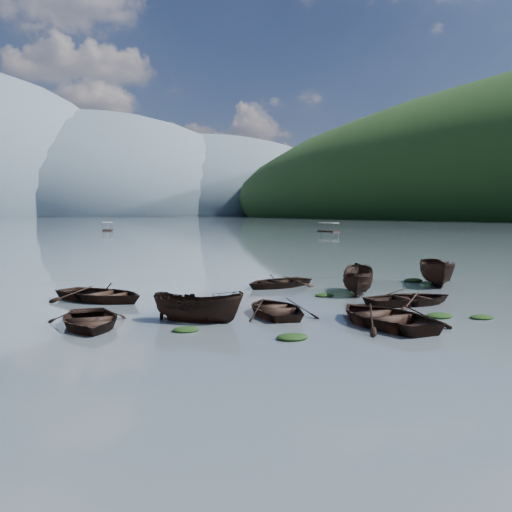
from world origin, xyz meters
name	(u,v)px	position (x,y,z in m)	size (l,w,h in m)	color
ground_plane	(406,338)	(0.00, 0.00, 0.00)	(2400.00, 2400.00, 0.00)	#4D5760
haze_mtn_c	(93,216)	(140.00, 900.00, 0.00)	(520.00, 520.00, 260.00)	#475666
haze_mtn_d	(202,215)	(320.00, 900.00, 0.00)	(520.00, 520.00, 220.00)	#475666
rowboat_0	(90,327)	(-9.48, 6.66, 0.00)	(3.12, 4.37, 0.90)	black
rowboat_1	(275,314)	(-1.94, 6.02, 0.00)	(3.04, 4.25, 0.88)	black
rowboat_2	(198,322)	(-5.46, 5.83, 0.00)	(1.42, 3.77, 1.46)	black
rowboat_3	(385,325)	(0.81, 2.22, 0.00)	(3.65, 5.11, 1.06)	black
rowboat_4	(411,304)	(5.00, 5.63, 0.00)	(3.15, 4.41, 0.91)	black
rowboat_5	(437,285)	(11.12, 10.46, 0.00)	(1.76, 4.68, 1.81)	black
rowboat_6	(101,301)	(-7.92, 12.93, 0.00)	(3.57, 5.00, 1.04)	black
rowboat_7	(277,287)	(2.28, 13.93, 0.00)	(3.16, 4.42, 0.92)	black
rowboat_8	(357,293)	(4.88, 9.70, 0.00)	(1.62, 4.30, 1.66)	black
weed_clump_0	(186,331)	(-6.44, 4.36, 0.00)	(0.99, 0.81, 0.22)	black
weed_clump_1	(292,339)	(-3.61, 1.55, 0.00)	(1.12, 0.90, 0.25)	black
weed_clump_2	(439,317)	(3.80, 2.49, 0.00)	(1.17, 0.93, 0.25)	black
weed_clump_3	(324,296)	(2.72, 9.53, 0.00)	(1.00, 0.84, 0.22)	black
weed_clump_4	(482,318)	(5.19, 1.56, 0.00)	(1.01, 0.80, 0.21)	black
weed_clump_6	(190,303)	(-4.19, 10.51, 0.00)	(0.83, 0.69, 0.17)	black
weed_clump_7	(413,282)	(11.09, 12.50, 0.00)	(1.25, 1.00, 0.27)	black
pontoon_centre	(108,231)	(13.57, 123.23, 0.00)	(2.15, 5.15, 1.98)	black
pontoon_right	(329,232)	(57.00, 93.75, 0.00)	(2.15, 5.16, 1.98)	black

